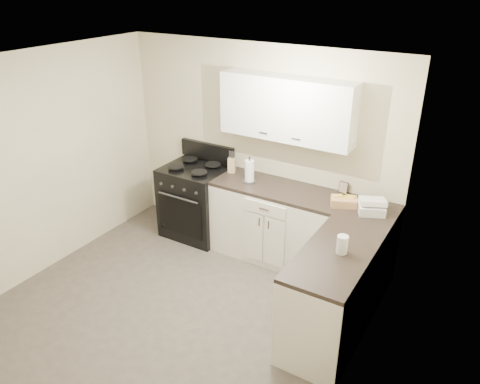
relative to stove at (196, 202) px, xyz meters
The scene contains 19 objects.
floor 1.71m from the stove, 63.26° to the right, with size 3.60×3.60×0.00m, color #473F38.
ceiling 2.62m from the stove, 63.26° to the right, with size 3.60×3.60×0.00m, color white.
wall_back 1.13m from the stove, 23.62° to the left, with size 3.60×3.60×0.00m, color beige.
wall_right 3.04m from the stove, 30.11° to the right, with size 3.60×3.60×0.00m, color beige.
wall_left 1.98m from the stove, 125.62° to the right, with size 3.60×3.60×0.00m, color beige.
base_cabinets_back 1.17m from the stove, ahead, with size 1.55×0.60×0.90m, color silver.
base_cabinets_right 2.33m from the stove, 15.57° to the right, with size 0.60×1.90×0.90m, color silver.
countertop_back 1.26m from the stove, ahead, with size 1.55×0.60×0.04m, color black.
countertop_right 2.37m from the stove, 15.57° to the right, with size 0.60×1.90×0.04m, color black.
upper_cabinets 1.82m from the stove, ahead, with size 1.55×0.30×0.70m, color white.
stove is the anchor object (origin of this frame).
knife_block 0.76m from the stove, 15.85° to the left, with size 0.09×0.08×0.19m, color tan.
paper_towel 1.01m from the stove, ahead, with size 0.11×0.11×0.27m, color white.
picture_frame 1.96m from the stove, ahead, with size 0.11×0.01×0.13m, color black.
wicker_basket 2.05m from the stove, ahead, with size 0.27×0.18×0.09m, color tan.
countertop_grill 2.34m from the stove, ahead, with size 0.26×0.24×0.10m, color white.
glass_jar 2.52m from the stove, 21.82° to the right, with size 0.10×0.10×0.17m, color silver.
oven_mitt_near 2.27m from the stove, 31.99° to the right, with size 0.02×0.16×0.28m, color black.
oven_mitt_far 2.16m from the stove, 26.96° to the right, with size 0.02×0.16×0.27m, color black.
Camera 1 is at (2.58, -2.93, 3.22)m, focal length 35.00 mm.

